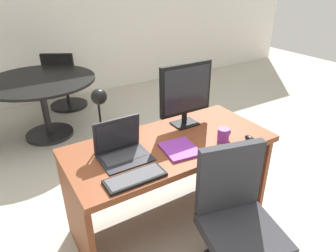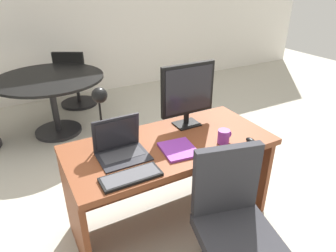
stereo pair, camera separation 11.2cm
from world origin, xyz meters
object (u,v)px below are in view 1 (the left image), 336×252
monitor (186,91)px  office_chair (236,232)px  laptop (121,145)px  mouse (250,138)px  desk_lamp (100,104)px  book (180,149)px  meeting_chair_near (65,86)px  desk (168,163)px  keyboard (135,178)px  meeting_table (42,94)px  coffee_mug (223,135)px

monitor → office_chair: 1.09m
laptop → mouse: (0.89, -0.33, -0.06)m
desk_lamp → laptop: bearing=-76.9°
book → meeting_chair_near: meeting_chair_near is taller
desk → office_chair: office_chair is taller
keyboard → desk_lamp: (-0.00, 0.51, 0.30)m
desk → meeting_chair_near: bearing=91.6°
keyboard → meeting_table: size_ratio=0.29×
meeting_table → desk_lamp: bearing=-86.8°
book → office_chair: bearing=-80.2°
laptop → keyboard: bearing=-98.4°
desk_lamp → coffee_mug: (0.77, -0.44, -0.26)m
book → laptop: bearing=155.5°
desk → office_chair: (0.09, -0.70, -0.16)m
keyboard → meeting_chair_near: (0.34, 3.11, -0.41)m
meeting_table → coffee_mug: bearing=-69.1°
desk_lamp → office_chair: desk_lamp is taller
laptop → office_chair: size_ratio=0.35×
coffee_mug → office_chair: (-0.25, -0.47, -0.42)m
mouse → desk_lamp: size_ratio=0.20×
monitor → laptop: size_ratio=1.54×
desk_lamp → meeting_chair_near: (0.35, 2.60, -0.71)m
desk → book: size_ratio=5.26×
coffee_mug → office_chair: bearing=-118.6°
book → meeting_table: book is taller
desk → desk_lamp: bearing=154.4°
office_chair → meeting_chair_near: 3.51m
laptop → meeting_chair_near: (0.30, 2.80, -0.48)m
meeting_chair_near → book: bearing=-88.6°
book → meeting_chair_near: size_ratio=0.33×
coffee_mug → office_chair: office_chair is taller
office_chair → meeting_table: size_ratio=0.73×
book → desk_lamp: bearing=138.3°
mouse → coffee_mug: coffee_mug is taller
desk_lamp → book: (0.42, -0.37, -0.30)m
keyboard → coffee_mug: bearing=5.5°
desk → meeting_chair_near: 2.81m
book → keyboard: bearing=-161.8°
desk_lamp → meeting_chair_near: size_ratio=0.48×
book → meeting_table: size_ratio=0.22×
desk → meeting_chair_near: size_ratio=1.75×
laptop → keyboard: 0.32m
desk_lamp → coffee_mug: desk_lamp is taller
keyboard → desk_lamp: 0.59m
book → office_chair: office_chair is taller
desk → mouse: size_ratio=17.80×
book → coffee_mug: coffee_mug is taller
office_chair → mouse: bearing=40.7°
desk_lamp → monitor: bearing=-4.7°
mouse → meeting_table: mouse is taller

